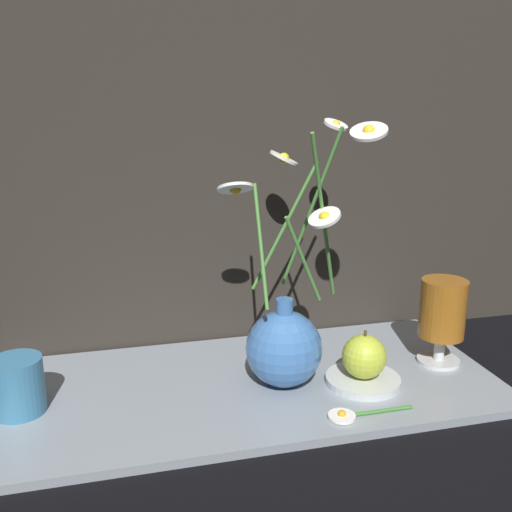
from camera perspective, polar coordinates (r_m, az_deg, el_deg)
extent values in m
plane|color=black|center=(0.86, -1.05, -13.20)|extent=(6.00, 6.00, 0.00)
cube|color=gray|center=(0.85, -1.05, -12.85)|extent=(0.73, 0.33, 0.01)
cube|color=#2D2823|center=(0.94, -3.90, 23.93)|extent=(1.23, 0.02, 1.10)
sphere|color=#3F72B7|center=(0.82, 2.81, -9.22)|extent=(0.11, 0.11, 0.11)
cylinder|color=#3F72B7|center=(0.80, 2.86, -5.45)|extent=(0.02, 0.02, 0.03)
cylinder|color=#4C8E3D|center=(0.76, 0.49, 1.04)|extent=(0.01, 0.07, 0.16)
cylinder|color=white|center=(0.74, -2.09, 6.80)|extent=(0.05, 0.05, 0.02)
sphere|color=yellow|center=(0.74, -2.09, 6.80)|extent=(0.02, 0.02, 0.02)
cylinder|color=#4C8E3D|center=(0.75, 4.77, -0.45)|extent=(0.07, 0.04, 0.13)
cylinder|color=white|center=(0.72, 6.87, 3.85)|extent=(0.05, 0.06, 0.02)
sphere|color=yellow|center=(0.72, 6.87, 3.85)|extent=(0.01, 0.01, 0.01)
cylinder|color=#4C8E3D|center=(0.81, 2.84, 2.92)|extent=(0.09, 0.03, 0.19)
cylinder|color=white|center=(0.84, 2.81, 9.76)|extent=(0.05, 0.05, 0.02)
sphere|color=yellow|center=(0.84, 2.81, 9.76)|extent=(0.02, 0.02, 0.02)
cylinder|color=#4C8E3D|center=(0.75, 6.79, 3.48)|extent=(0.07, 0.09, 0.23)
cylinder|color=white|center=(0.72, 11.22, 12.12)|extent=(0.06, 0.06, 0.02)
sphere|color=yellow|center=(0.72, 11.22, 12.12)|extent=(0.02, 0.02, 0.02)
cylinder|color=#4C8E3D|center=(0.80, 5.45, 4.46)|extent=(0.06, 0.09, 0.24)
cylinder|color=white|center=(0.83, 7.99, 12.89)|extent=(0.05, 0.05, 0.02)
sphere|color=yellow|center=(0.83, 7.99, 12.89)|extent=(0.01, 0.01, 0.01)
cylinder|color=teal|center=(0.82, -22.70, -11.87)|extent=(0.07, 0.07, 0.08)
cylinder|color=silver|center=(0.95, 17.75, -9.90)|extent=(0.07, 0.07, 0.01)
cylinder|color=silver|center=(0.94, 17.86, -8.68)|extent=(0.02, 0.02, 0.04)
cylinder|color=#935619|center=(0.92, 18.18, -5.01)|extent=(0.07, 0.07, 0.09)
cylinder|color=silver|center=(0.86, 10.64, -12.09)|extent=(0.11, 0.11, 0.01)
sphere|color=#B7C638|center=(0.84, 10.76, -9.85)|extent=(0.06, 0.06, 0.06)
cylinder|color=#4C3819|center=(0.83, 10.89, -7.59)|extent=(0.00, 0.00, 0.01)
cylinder|color=#3D7A33|center=(0.79, 12.04, -14.97)|extent=(0.10, 0.01, 0.01)
cylinder|color=white|center=(0.77, 8.57, -15.56)|extent=(0.04, 0.04, 0.00)
sphere|color=gold|center=(0.77, 8.58, -15.37)|extent=(0.01, 0.01, 0.01)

